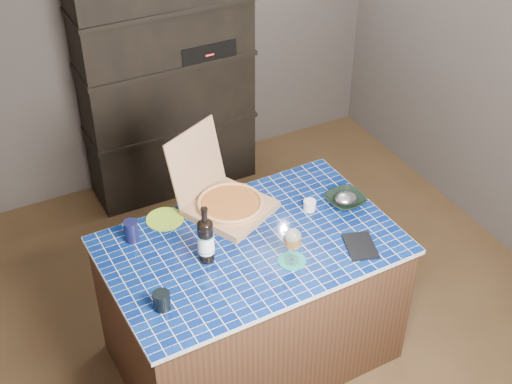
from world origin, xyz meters
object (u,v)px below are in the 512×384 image
wine_glass (293,240)px  pizza_box (227,201)px  kitchen_island (252,300)px  bowl (346,200)px  mead_bottle (206,240)px  dvd_case (360,246)px

wine_glass → pizza_box: bearing=102.0°
kitchen_island → bowl: (0.62, 0.06, 0.44)m
mead_bottle → dvd_case: (0.74, -0.28, -0.12)m
kitchen_island → mead_bottle: bearing=179.0°
pizza_box → kitchen_island: bearing=-117.6°
mead_bottle → bowl: size_ratio=1.55×
pizza_box → mead_bottle: (-0.26, -0.31, 0.07)m
mead_bottle → kitchen_island: bearing=0.8°
dvd_case → wine_glass: bearing=-173.1°
kitchen_island → pizza_box: size_ratio=2.57×
kitchen_island → dvd_case: (0.48, -0.28, 0.42)m
kitchen_island → wine_glass: (0.12, -0.22, 0.56)m
kitchen_island → wine_glass: wine_glass is taller
bowl → dvd_case: bearing=-110.9°
bowl → kitchen_island: bearing=-174.4°
wine_glass → bowl: bearing=29.0°
dvd_case → bowl: bowl is taller
mead_bottle → wine_glass: mead_bottle is taller
wine_glass → bowl: 0.58m
mead_bottle → wine_glass: bearing=-29.5°
mead_bottle → pizza_box: bearing=50.2°
bowl → wine_glass: bearing=-151.0°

